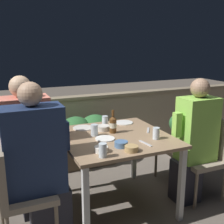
# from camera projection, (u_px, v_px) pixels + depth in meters

# --- Properties ---
(ground_plane) EXTENTS (16.00, 16.00, 0.00)m
(ground_plane) POSITION_uv_depth(u_px,v_px,m) (115.00, 205.00, 2.89)
(ground_plane) COLOR #665B51
(parapet_wall) EXTENTS (9.00, 0.18, 0.86)m
(parapet_wall) POSITION_uv_depth(u_px,v_px,m) (72.00, 125.00, 4.17)
(parapet_wall) COLOR gray
(parapet_wall) RESTS_ON ground_plane
(dining_table) EXTENTS (1.02, 1.03, 0.75)m
(dining_table) POSITION_uv_depth(u_px,v_px,m) (115.00, 144.00, 2.73)
(dining_table) COLOR #937556
(dining_table) RESTS_ON ground_plane
(planter_hedge) EXTENTS (1.00, 0.47, 0.68)m
(planter_hedge) POSITION_uv_depth(u_px,v_px,m) (76.00, 139.00, 3.73)
(planter_hedge) COLOR brown
(planter_hedge) RESTS_ON ground_plane
(chair_left_near) EXTENTS (0.43, 0.43, 0.87)m
(chair_left_near) POSITION_uv_depth(u_px,v_px,m) (15.00, 186.00, 2.23)
(chair_left_near) COLOR gray
(chair_left_near) RESTS_ON ground_plane
(person_navy_jumper) EXTENTS (0.52, 0.26, 1.35)m
(person_navy_jumper) POSITION_uv_depth(u_px,v_px,m) (39.00, 165.00, 2.26)
(person_navy_jumper) COLOR #282833
(person_navy_jumper) RESTS_ON ground_plane
(chair_left_far) EXTENTS (0.43, 0.43, 0.87)m
(chair_left_far) POSITION_uv_depth(u_px,v_px,m) (8.00, 167.00, 2.55)
(chair_left_far) COLOR gray
(chair_left_far) RESTS_ON ground_plane
(person_coral_top) EXTENTS (0.52, 0.26, 1.35)m
(person_coral_top) POSITION_uv_depth(u_px,v_px,m) (28.00, 149.00, 2.59)
(person_coral_top) COLOR #282833
(person_coral_top) RESTS_ON ground_plane
(chair_right_near) EXTENTS (0.43, 0.43, 0.87)m
(chair_right_near) POSITION_uv_depth(u_px,v_px,m) (208.00, 150.00, 2.97)
(chair_right_near) COLOR gray
(chair_right_near) RESTS_ON ground_plane
(person_green_blouse) EXTENTS (0.47, 0.26, 1.29)m
(person_green_blouse) POSITION_uv_depth(u_px,v_px,m) (194.00, 141.00, 2.86)
(person_green_blouse) COLOR #282833
(person_green_blouse) RESTS_ON ground_plane
(chair_right_far) EXTENTS (0.43, 0.43, 0.87)m
(chair_right_far) POSITION_uv_depth(u_px,v_px,m) (185.00, 138.00, 3.34)
(chair_right_far) COLOR gray
(chair_right_far) RESTS_ON ground_plane
(beer_bottle) EXTENTS (0.07, 0.07, 0.23)m
(beer_bottle) POSITION_uv_depth(u_px,v_px,m) (113.00, 124.00, 2.78)
(beer_bottle) COLOR brown
(beer_bottle) RESTS_ON dining_table
(plate_0) EXTENTS (0.20, 0.20, 0.01)m
(plate_0) POSITION_uv_depth(u_px,v_px,m) (124.00, 123.00, 3.14)
(plate_0) COLOR white
(plate_0) RESTS_ON dining_table
(plate_1) EXTENTS (0.21, 0.21, 0.01)m
(plate_1) POSITION_uv_depth(u_px,v_px,m) (83.00, 128.00, 2.94)
(plate_1) COLOR silver
(plate_1) RESTS_ON dining_table
(plate_2) EXTENTS (0.18, 0.18, 0.01)m
(plate_2) POSITION_uv_depth(u_px,v_px,m) (105.00, 139.00, 2.62)
(plate_2) COLOR white
(plate_2) RESTS_ON dining_table
(bowl_0) EXTENTS (0.13, 0.13, 0.05)m
(bowl_0) POSITION_uv_depth(u_px,v_px,m) (103.00, 128.00, 2.88)
(bowl_0) COLOR beige
(bowl_0) RESTS_ON dining_table
(bowl_1) EXTENTS (0.12, 0.12, 0.05)m
(bowl_1) POSITION_uv_depth(u_px,v_px,m) (121.00, 144.00, 2.42)
(bowl_1) COLOR #4C709E
(bowl_1) RESTS_ON dining_table
(bowl_2) EXTENTS (0.12, 0.12, 0.05)m
(bowl_2) POSITION_uv_depth(u_px,v_px,m) (131.00, 148.00, 2.32)
(bowl_2) COLOR tan
(bowl_2) RESTS_ON dining_table
(bowl_3) EXTENTS (0.11, 0.11, 0.05)m
(bowl_3) POSITION_uv_depth(u_px,v_px,m) (101.00, 149.00, 2.31)
(bowl_3) COLOR silver
(bowl_3) RESTS_ON dining_table
(glass_cup_0) EXTENTS (0.06, 0.06, 0.11)m
(glass_cup_0) POSITION_uv_depth(u_px,v_px,m) (103.00, 150.00, 2.20)
(glass_cup_0) COLOR silver
(glass_cup_0) RESTS_ON dining_table
(glass_cup_1) EXTENTS (0.06, 0.06, 0.12)m
(glass_cup_1) POSITION_uv_depth(u_px,v_px,m) (105.00, 121.00, 2.99)
(glass_cup_1) COLOR silver
(glass_cup_1) RESTS_ON dining_table
(glass_cup_2) EXTENTS (0.06, 0.06, 0.11)m
(glass_cup_2) POSITION_uv_depth(u_px,v_px,m) (156.00, 133.00, 2.61)
(glass_cup_2) COLOR silver
(glass_cup_2) RESTS_ON dining_table
(glass_cup_3) EXTENTS (0.07, 0.07, 0.11)m
(glass_cup_3) POSITION_uv_depth(u_px,v_px,m) (94.00, 130.00, 2.70)
(glass_cup_3) COLOR silver
(glass_cup_3) RESTS_ON dining_table
(fork_0) EXTENTS (0.11, 0.15, 0.01)m
(fork_0) POSITION_uv_depth(u_px,v_px,m) (148.00, 130.00, 2.87)
(fork_0) COLOR silver
(fork_0) RESTS_ON dining_table
(fork_1) EXTENTS (0.04, 0.17, 0.01)m
(fork_1) POSITION_uv_depth(u_px,v_px,m) (145.00, 143.00, 2.50)
(fork_1) COLOR silver
(fork_1) RESTS_ON dining_table
(potted_plant) EXTENTS (0.33, 0.33, 0.65)m
(potted_plant) POSITION_uv_depth(u_px,v_px,m) (180.00, 130.00, 4.03)
(potted_plant) COLOR #B2A899
(potted_plant) RESTS_ON ground_plane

